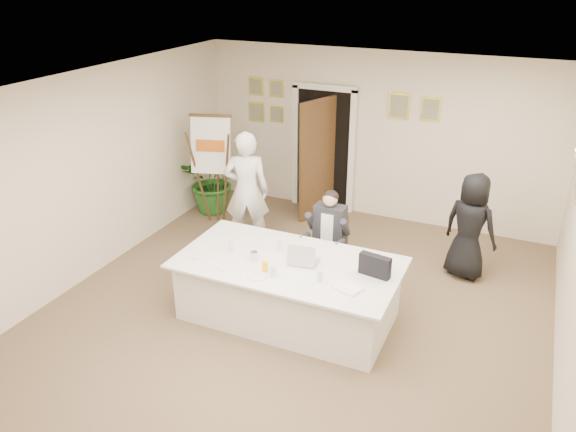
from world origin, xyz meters
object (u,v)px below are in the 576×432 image
(laptop_bag, at_px, (375,266))
(paper_stack, at_px, (348,288))
(steel_jug, at_px, (254,256))
(conference_table, at_px, (288,289))
(standing_woman, at_px, (470,226))
(oj_glass, at_px, (265,267))
(seated_man, at_px, (328,236))
(potted_palm, at_px, (214,180))
(laptop, at_px, (305,252))
(flip_chart, at_px, (214,175))
(standing_man, at_px, (247,191))

(laptop_bag, distance_m, paper_stack, 0.46)
(paper_stack, xyz_separation_m, steel_jug, (-1.24, 0.17, 0.04))
(conference_table, xyz_separation_m, standing_woman, (1.84, 1.94, 0.36))
(oj_glass, bearing_deg, laptop_bag, 20.02)
(paper_stack, bearing_deg, steel_jug, 172.20)
(seated_man, xyz_separation_m, potted_palm, (-2.62, 1.39, -0.09))
(conference_table, relative_size, laptop, 7.54)
(standing_woman, relative_size, laptop, 4.28)
(flip_chart, height_order, steel_jug, flip_chart)
(standing_man, height_order, paper_stack, standing_man)
(seated_man, relative_size, laptop_bag, 3.61)
(standing_man, relative_size, laptop, 5.19)
(standing_woman, bearing_deg, steel_jug, 61.33)
(potted_palm, distance_m, laptop_bag, 4.25)
(flip_chart, bearing_deg, seated_man, -22.45)
(flip_chart, height_order, standing_woman, flip_chart)
(laptop, bearing_deg, steel_jug, -167.86)
(potted_palm, relative_size, oj_glass, 8.88)
(seated_man, xyz_separation_m, standing_man, (-1.47, 0.44, 0.25))
(paper_stack, bearing_deg, laptop_bag, 65.79)
(seated_man, height_order, standing_woman, standing_woman)
(laptop_bag, bearing_deg, standing_man, 159.01)
(flip_chart, distance_m, laptop, 3.12)
(standing_woman, distance_m, steel_jug, 3.05)
(seated_man, relative_size, paper_stack, 4.50)
(standing_man, distance_m, laptop, 2.09)
(standing_woman, bearing_deg, oj_glass, 67.15)
(potted_palm, bearing_deg, laptop, -41.35)
(conference_table, bearing_deg, steel_jug, -161.60)
(standing_woman, distance_m, paper_stack, 2.45)
(conference_table, xyz_separation_m, flip_chart, (-2.25, 2.03, 0.46))
(laptop_bag, bearing_deg, conference_table, -164.83)
(standing_woman, xyz_separation_m, paper_stack, (-1.00, -2.24, 0.03))
(paper_stack, height_order, steel_jug, steel_jug)
(standing_man, xyz_separation_m, laptop_bag, (2.38, -1.39, -0.01))
(flip_chart, bearing_deg, laptop_bag, -30.47)
(paper_stack, distance_m, oj_glass, 0.99)
(conference_table, relative_size, flip_chart, 1.45)
(flip_chart, height_order, laptop_bag, flip_chart)
(seated_man, xyz_separation_m, paper_stack, (0.72, -1.35, 0.13))
(laptop, distance_m, paper_stack, 0.77)
(laptop_bag, bearing_deg, seated_man, 142.96)
(laptop_bag, height_order, steel_jug, laptop_bag)
(standing_man, distance_m, standing_woman, 3.23)
(flip_chart, bearing_deg, potted_palm, 121.88)
(standing_woman, xyz_separation_m, laptop, (-1.66, -1.86, 0.16))
(standing_man, relative_size, laptop_bag, 5.00)
(laptop, relative_size, laptop_bag, 0.96)
(oj_glass, bearing_deg, conference_table, 65.29)
(potted_palm, relative_size, laptop, 3.27)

